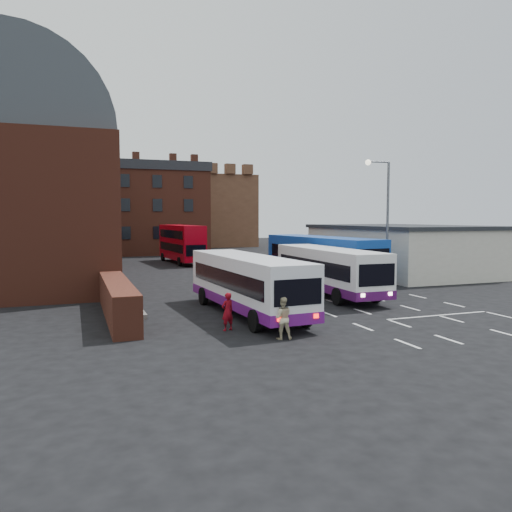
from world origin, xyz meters
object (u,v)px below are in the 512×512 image
object	(u,v)px
bus_white_inbound	(328,268)
bus_blue	(322,255)
bus_white_outbound	(247,280)
street_lamp	(384,211)
pedestrian_red	(228,312)
bus_red_double	(181,243)
pedestrian_beige	(282,318)

from	to	relation	value
bus_white_inbound	bus_blue	bearing A→B (deg)	-113.61
bus_white_outbound	street_lamp	world-z (taller)	street_lamp
bus_white_inbound	pedestrian_red	distance (m)	11.58
bus_blue	bus_red_double	world-z (taller)	bus_red_double
street_lamp	pedestrian_beige	size ratio (longest dim) A/B	5.14
street_lamp	bus_white_inbound	bearing A→B (deg)	-160.78
pedestrian_red	bus_white_inbound	bearing A→B (deg)	-160.38
bus_blue	pedestrian_beige	xyz separation A→B (m)	(-10.30, -16.24, -1.16)
bus_white_inbound	bus_red_double	bearing A→B (deg)	-79.79
pedestrian_beige	pedestrian_red	bearing A→B (deg)	-41.52
street_lamp	pedestrian_beige	distance (m)	17.60
pedestrian_red	pedestrian_beige	bearing A→B (deg)	106.09
bus_blue	bus_red_double	xyz separation A→B (m)	(-7.23, 18.55, 0.15)
bus_white_outbound	bus_red_double	world-z (taller)	bus_red_double
bus_white_outbound	street_lamp	size ratio (longest dim) A/B	1.24
bus_white_outbound	pedestrian_red	size ratio (longest dim) A/B	6.62
bus_red_double	bus_white_outbound	bearing A→B (deg)	80.49
bus_blue	street_lamp	xyz separation A→B (m)	(2.29, -4.81, 3.36)
bus_white_inbound	street_lamp	distance (m)	6.68
pedestrian_red	street_lamp	bearing A→B (deg)	-166.96
bus_white_inbound	bus_white_outbound	bearing A→B (deg)	31.63
bus_white_inbound	street_lamp	bearing A→B (deg)	-160.07
bus_blue	pedestrian_beige	size ratio (longest dim) A/B	7.38
bus_blue	bus_red_double	distance (m)	19.91
bus_white_outbound	street_lamp	distance (m)	14.07
bus_white_outbound	pedestrian_beige	world-z (taller)	bus_white_outbound
bus_blue	pedestrian_red	bearing A→B (deg)	43.80
bus_white_outbound	bus_blue	size ratio (longest dim) A/B	0.86
bus_white_outbound	bus_white_inbound	bearing A→B (deg)	27.61
bus_red_double	pedestrian_beige	xyz separation A→B (m)	(-3.07, -34.79, -1.31)
bus_blue	street_lamp	distance (m)	6.30
bus_red_double	street_lamp	xyz separation A→B (m)	(9.52, -23.36, 3.20)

